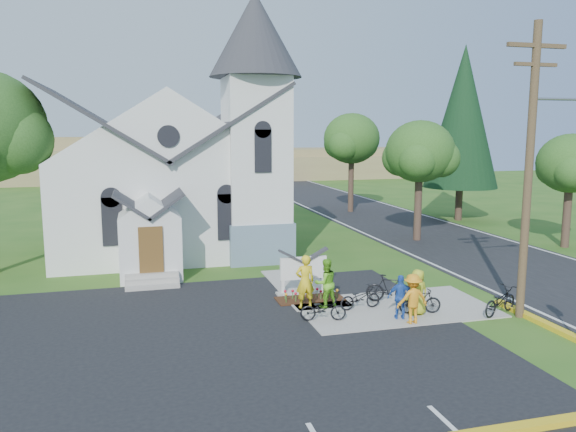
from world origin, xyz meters
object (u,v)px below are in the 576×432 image
object	(u,v)px
bike_1	(390,288)
bike_4	(500,301)
cyclist_2	(401,297)
bike_3	(420,301)
cyclist_3	(413,299)
utility_pole	(531,162)
church_sign	(303,269)
cyclist_1	(326,283)
bike_0	(323,309)
cyclist_4	(418,292)
bike_2	(360,298)
cyclist_0	(305,281)

from	to	relation	value
bike_1	bike_4	xyz separation A→B (m)	(3.13, -2.30, -0.04)
cyclist_2	bike_4	xyz separation A→B (m)	(3.58, -0.50, -0.28)
bike_1	bike_3	distance (m)	1.56
cyclist_3	bike_3	world-z (taller)	cyclist_3
utility_pole	cyclist_3	world-z (taller)	utility_pole
bike_4	utility_pole	bearing A→B (deg)	-138.95
church_sign	cyclist_2	xyz separation A→B (m)	(2.32, -3.90, -0.21)
cyclist_1	utility_pole	bearing A→B (deg)	148.70
bike_0	cyclist_2	distance (m)	2.70
cyclist_3	cyclist_4	bearing A→B (deg)	-128.25
utility_pole	bike_2	bearing A→B (deg)	157.45
bike_2	cyclist_4	size ratio (longest dim) A/B	0.98
bike_1	cyclist_2	bearing A→B (deg)	-169.58
cyclist_1	cyclist_2	distance (m)	2.82
utility_pole	bike_0	world-z (taller)	utility_pole
cyclist_2	cyclist_4	size ratio (longest dim) A/B	0.95
bike_0	cyclist_3	distance (m)	3.02
bike_0	bike_3	distance (m)	3.55
cyclist_0	utility_pole	bearing A→B (deg)	157.56
cyclist_0	cyclist_4	world-z (taller)	cyclist_0
cyclist_1	bike_4	bearing A→B (deg)	148.83
utility_pole	cyclist_1	bearing A→B (deg)	156.76
bike_1	bike_4	bearing A→B (deg)	-101.92
bike_1	cyclist_4	size ratio (longest dim) A/B	1.09
bike_0	bike_2	distance (m)	1.90
church_sign	bike_0	bearing A→B (deg)	-95.28
cyclist_0	bike_3	size ratio (longest dim) A/B	1.30
utility_pole	cyclist_4	bearing A→B (deg)	163.32
church_sign	cyclist_4	world-z (taller)	church_sign
cyclist_2	bike_2	world-z (taller)	cyclist_2
bike_3	cyclist_0	bearing A→B (deg)	76.86
church_sign	bike_4	world-z (taller)	church_sign
church_sign	bike_3	bearing A→B (deg)	-48.00
utility_pole	bike_0	xyz separation A→B (m)	(-6.88, 1.31, -4.94)
bike_3	church_sign	bearing A→B (deg)	53.35
cyclist_0	bike_4	xyz separation A→B (m)	(6.40, -2.51, -0.49)
church_sign	cyclist_3	size ratio (longest dim) A/B	1.30
bike_0	bike_1	bearing A→B (deg)	-54.67
bike_0	bike_4	xyz separation A→B (m)	(6.21, -1.01, 0.08)
utility_pole	bike_0	bearing A→B (deg)	169.25
bike_2	bike_3	world-z (taller)	bike_3
bike_3	cyclist_1	bearing A→B (deg)	73.16
cyclist_1	cyclist_3	bearing A→B (deg)	124.96
cyclist_2	cyclist_3	xyz separation A→B (m)	(0.18, -0.50, 0.08)
cyclist_2	bike_2	size ratio (longest dim) A/B	0.97
cyclist_1	cyclist_4	size ratio (longest dim) A/B	1.11
utility_pole	bike_1	xyz separation A→B (m)	(-3.79, 2.60, -4.82)
bike_0	bike_4	bearing A→B (deg)	-86.71
cyclist_0	bike_2	bearing A→B (deg)	159.90
bike_1	cyclist_2	size ratio (longest dim) A/B	1.16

